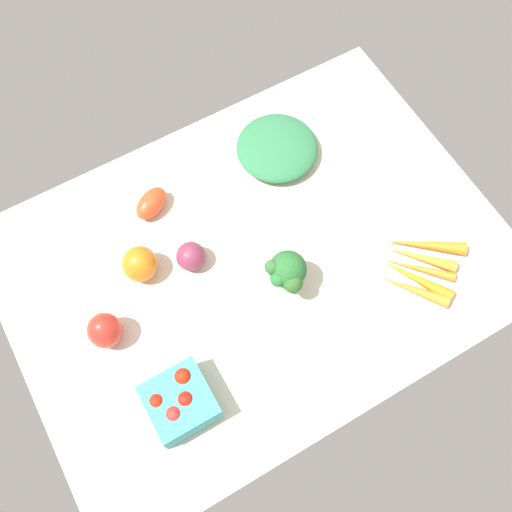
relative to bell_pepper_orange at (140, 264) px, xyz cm
name	(u,v)px	position (x,y,z in cm)	size (l,w,h in cm)	color
tablecloth	(256,262)	(22.03, -9.54, -5.05)	(104.00, 76.00, 2.00)	beige
bell_pepper_orange	(140,264)	(0.00, 0.00, 0.00)	(7.31, 7.31, 8.09)	orange
leafy_greens_clump	(277,148)	(39.53, 11.28, -1.63)	(18.57, 18.61, 4.83)	#2E7344
broccoli_head	(287,272)	(24.57, -17.51, 2.88)	(8.32, 8.88, 11.06)	#99C685
berry_basket	(180,402)	(-5.55, -28.90, -0.45)	(11.90, 11.90, 7.86)	teal
bell_pepper_red	(104,329)	(-11.94, -9.11, 0.29)	(6.83, 6.83, 8.67)	red
red_onion_near_basket	(191,256)	(10.01, -3.29, -0.94)	(6.21, 6.21, 6.21)	#7F2F48
roma_tomato	(151,203)	(8.37, 12.52, -1.55)	(8.51, 5.00, 5.00)	#E44721
carrot_bunch	(419,266)	(50.72, -28.32, -2.72)	(21.33, 20.17, 2.90)	orange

